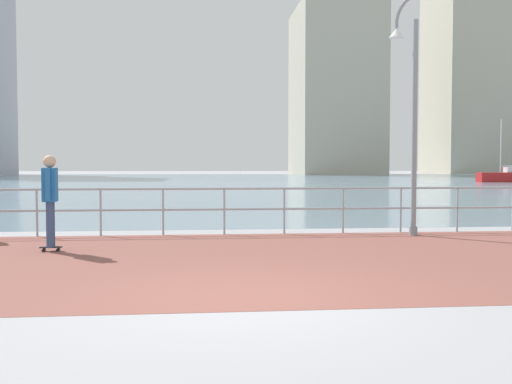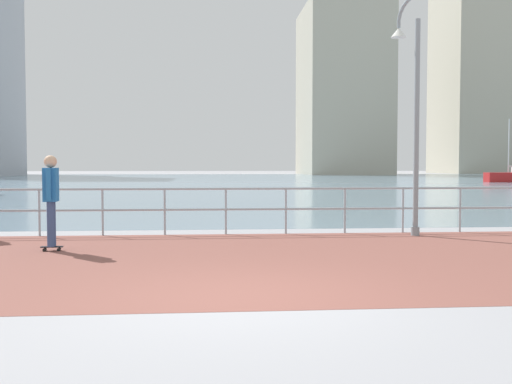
# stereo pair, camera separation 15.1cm
# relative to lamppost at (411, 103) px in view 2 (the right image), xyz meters

# --- Properties ---
(ground) EXTENTS (220.00, 220.00, 0.00)m
(ground) POSITION_rel_lamppost_xyz_m (-4.20, 33.91, -3.02)
(ground) COLOR #9E9EA3
(brick_paving) EXTENTS (28.00, 7.21, 0.01)m
(brick_paving) POSITION_rel_lamppost_xyz_m (-4.20, -3.14, -3.02)
(brick_paving) COLOR brown
(brick_paving) RESTS_ON ground
(harbor_water) EXTENTS (180.00, 88.00, 0.00)m
(harbor_water) POSITION_rel_lamppost_xyz_m (-4.20, 45.46, -3.02)
(harbor_water) COLOR #6B899E
(harbor_water) RESTS_ON ground
(waterfront_railing) EXTENTS (25.25, 0.06, 1.09)m
(waterfront_railing) POSITION_rel_lamppost_xyz_m (-4.20, 0.46, -2.27)
(waterfront_railing) COLOR #9EADB7
(waterfront_railing) RESTS_ON ground
(lamppost) EXTENTS (0.56, 0.74, 5.47)m
(lamppost) POSITION_rel_lamppost_xyz_m (0.00, 0.00, 0.00)
(lamppost) COLOR gray
(lamppost) RESTS_ON ground
(skateboarder) EXTENTS (0.41, 0.55, 1.78)m
(skateboarder) POSITION_rel_lamppost_xyz_m (-7.52, -1.92, -1.95)
(skateboarder) COLOR black
(skateboarder) RESTS_ON ground
(sailboat_gray) EXTENTS (4.23, 1.36, 5.92)m
(sailboat_gray) POSITION_rel_lamppost_xyz_m (23.66, 39.79, -2.46)
(sailboat_gray) COLOR #B21E1E
(sailboat_gray) RESTS_ON ground
(tower_concrete) EXTENTS (13.59, 17.24, 30.26)m
(tower_concrete) POSITION_rel_lamppost_xyz_m (18.51, 86.26, 11.27)
(tower_concrete) COLOR #B2AD99
(tower_concrete) RESTS_ON ground
(tower_brick) EXTENTS (16.22, 15.98, 43.03)m
(tower_brick) POSITION_rel_lamppost_xyz_m (48.60, 97.09, 17.66)
(tower_brick) COLOR #B2AD99
(tower_brick) RESTS_ON ground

